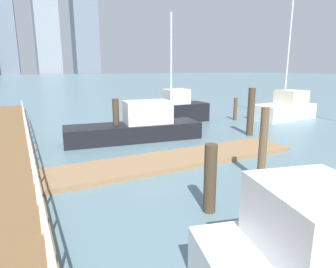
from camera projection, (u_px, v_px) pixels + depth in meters
name	position (u px, v px, depth m)	size (l,w,h in m)	color
ground_plane	(85.00, 128.00, 17.09)	(300.00, 300.00, 0.00)	slate
floating_dock	(173.00, 160.00, 10.86)	(10.24, 2.00, 0.18)	#93704C
boardwalk_railing	(35.00, 171.00, 6.49)	(0.06, 27.36, 1.08)	white
dock_piling_0	(235.00, 109.00, 19.49)	(0.25, 0.25, 1.50)	brown
dock_piling_1	(263.00, 145.00, 8.80)	(0.24, 0.24, 2.34)	brown
dock_piling_2	(116.00, 120.00, 13.88)	(0.30, 0.30, 2.04)	#473826
dock_piling_3	(210.00, 179.00, 6.97)	(0.31, 0.31, 1.72)	#473826
dock_piling_4	(251.00, 112.00, 14.98)	(0.35, 0.35, 2.47)	#473826
moored_boat_1	(137.00, 127.00, 14.13)	(6.71, 2.56, 1.90)	black
moored_boat_2	(285.00, 108.00, 20.04)	(4.60, 2.29, 8.24)	white
moored_boat_3	(172.00, 110.00, 18.72)	(4.92, 1.70, 6.73)	black
skyline_tower_4	(83.00, 7.00, 159.76)	(13.17, 12.05, 72.51)	slate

